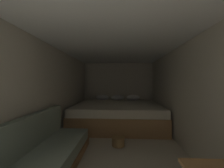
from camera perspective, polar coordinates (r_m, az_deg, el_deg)
name	(u,v)px	position (r m, az deg, el deg)	size (l,w,h in m)	color
ground_plane	(115,154)	(2.78, 1.45, -27.54)	(7.58, 7.58, 0.00)	#B2A893
wall_back	(118,90)	(5.27, 2.53, -2.38)	(2.77, 0.05, 2.08)	beige
wall_left	(44,97)	(2.86, -27.02, -4.92)	(0.05, 5.58, 2.08)	beige
wall_right	(192,98)	(2.77, 30.88, -5.10)	(0.05, 5.58, 2.08)	beige
ceiling_slab	(115,39)	(2.58, 1.46, 18.51)	(2.77, 5.58, 0.05)	white
bed	(117,114)	(4.29, 2.29, -12.52)	(2.55, 2.06, 0.86)	#9E7247
wicker_basket	(118,141)	(3.02, 2.67, -23.17)	(0.26, 0.26, 0.18)	olive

